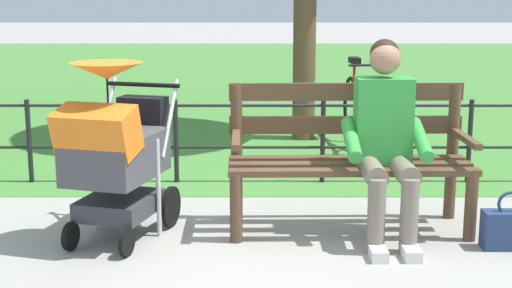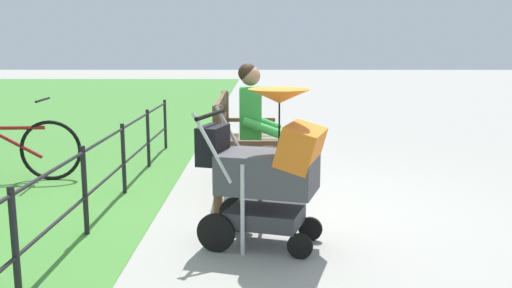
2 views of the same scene
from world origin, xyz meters
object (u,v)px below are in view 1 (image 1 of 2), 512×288
handbag (508,229)px  person_on_bench (386,135)px  bicycle (360,111)px  stroller (116,149)px  park_bench (348,150)px

handbag → person_on_bench: bearing=-16.9°
bicycle → handbag: bearing=99.6°
stroller → park_bench: bearing=-169.7°
person_on_bench → bicycle: bearing=-94.8°
park_bench → handbag: bearing=154.7°
park_bench → handbag: 1.13m
park_bench → person_on_bench: (-0.21, 0.22, 0.15)m
person_on_bench → stroller: bearing=1.7°
person_on_bench → handbag: bearing=163.1°
handbag → bicycle: size_ratio=0.22×
stroller → bicycle: bearing=-124.5°
handbag → bicycle: 3.07m
park_bench → stroller: size_ratio=1.40×
handbag → bicycle: bearing=-80.4°
stroller → bicycle: (-1.95, -2.84, -0.23)m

